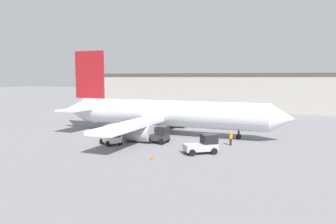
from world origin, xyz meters
The scene contains 8 objects.
ground_plane centered at (0.00, 0.00, 0.00)m, with size 400.00×400.00×0.00m, color slate.
terminal_building centered at (6.55, 42.20, 4.65)m, with size 82.48×17.80×9.28m.
airplane centered at (-1.03, 0.08, 3.06)m, with size 35.78×31.63×12.43m.
ground_crew_worker centered at (9.69, -5.10, 0.94)m, with size 0.39×0.39×1.77m.
baggage_tug centered at (7.34, -10.29, 0.98)m, with size 3.92×3.41×2.10m.
belt_loader_truck centered at (-4.38, -9.20, 0.96)m, with size 3.12×2.98×2.01m.
pushback_tug centered at (0.94, -6.37, 1.00)m, with size 2.64×2.37×2.20m.
safety_cone_near centered at (3.09, -14.82, 0.28)m, with size 0.36×0.36×0.55m.
Camera 1 is at (14.38, -44.95, 8.30)m, focal length 35.00 mm.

